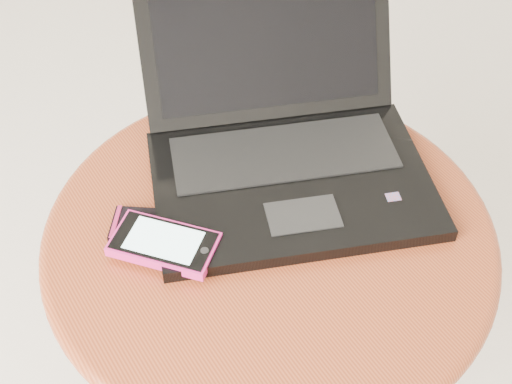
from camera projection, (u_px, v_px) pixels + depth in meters
table at (269, 273)px, 0.98m from camera, size 0.59×0.59×0.47m
laptop at (284, 141)px, 0.96m from camera, size 0.47×0.47×0.22m
phone_black at (153, 226)px, 0.90m from camera, size 0.12×0.11×0.01m
phone_pink at (164, 244)px, 0.86m from camera, size 0.13×0.14×0.02m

